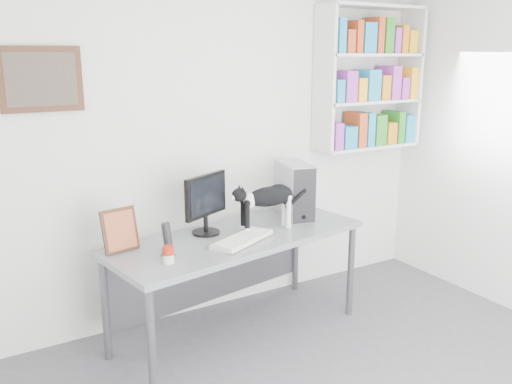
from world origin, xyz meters
TOP-DOWN VIEW (x-y plane):
  - room at (0.00, 0.00)m, footprint 4.01×4.01m
  - bookshelf at (1.40, 1.85)m, footprint 1.03×0.28m
  - wall_art at (-1.30, 1.97)m, footprint 0.52×0.04m
  - desk at (-0.15, 1.45)m, footprint 2.00×1.03m
  - monitor at (-0.33, 1.60)m, footprint 0.47×0.36m
  - keyboard at (-0.19, 1.31)m, footprint 0.53×0.39m
  - pc_tower at (0.47, 1.64)m, footprint 0.29×0.47m
  - speaker at (-0.73, 1.33)m, footprint 0.13×0.13m
  - leaning_print at (-0.97, 1.56)m, footprint 0.25×0.14m
  - soup_can at (-0.78, 1.20)m, footprint 0.09×0.09m
  - cat at (0.10, 1.43)m, footprint 0.57×0.18m

SIDE VIEW (x-z plane):
  - desk at x=-0.15m, z-range 0.00..0.79m
  - keyboard at x=-0.19m, z-range 0.79..0.83m
  - soup_can at x=-0.78m, z-range 0.79..0.90m
  - speaker at x=-0.73m, z-range 0.79..1.02m
  - leaning_print at x=-0.97m, z-range 0.79..1.09m
  - cat at x=0.10m, z-range 0.79..1.14m
  - pc_tower at x=0.47m, z-range 0.79..1.23m
  - monitor at x=-0.33m, z-range 0.79..1.24m
  - room at x=0.00m, z-range 0.00..2.70m
  - bookshelf at x=1.40m, z-range 1.23..2.47m
  - wall_art at x=-1.30m, z-range 1.69..2.11m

